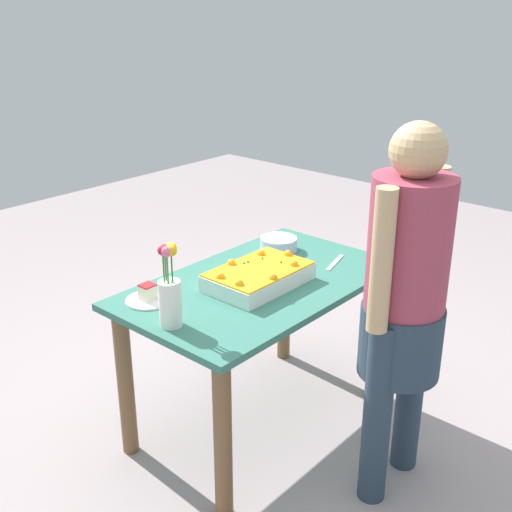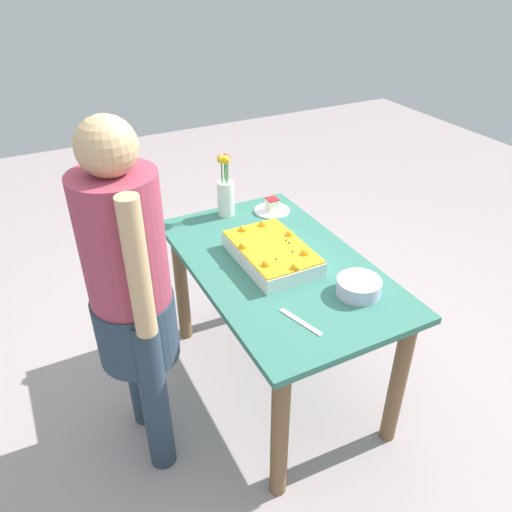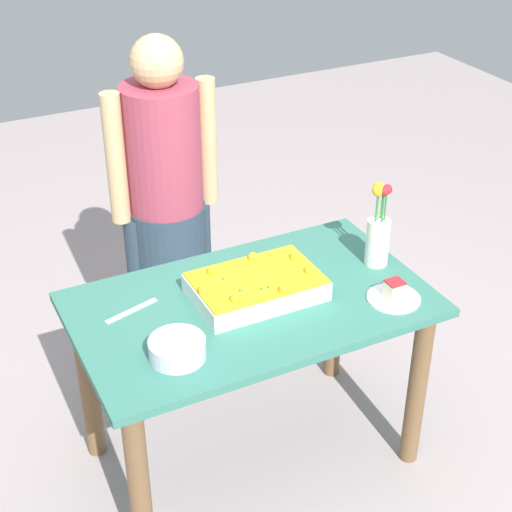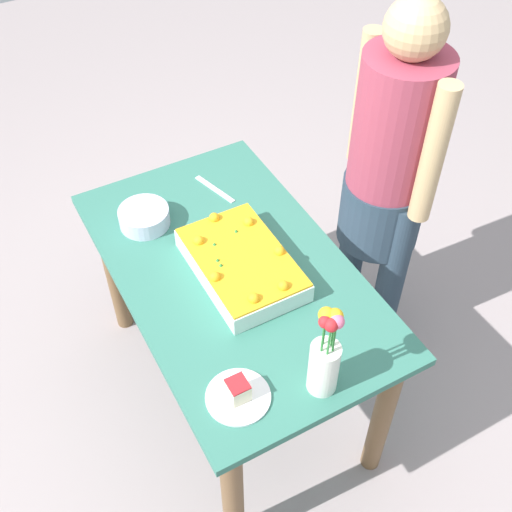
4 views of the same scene
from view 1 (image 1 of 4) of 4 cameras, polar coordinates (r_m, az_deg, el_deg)
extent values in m
plane|color=#A49596|center=(3.15, 0.29, -14.40)|extent=(8.00, 8.00, 0.00)
cube|color=#357363|center=(2.79, 0.32, -2.55)|extent=(1.23, 0.73, 0.03)
cylinder|color=brown|center=(2.47, -2.97, -16.03)|extent=(0.07, 0.07, 0.70)
cylinder|color=brown|center=(3.20, 10.65, -6.85)|extent=(0.07, 0.07, 0.70)
cylinder|color=brown|center=(2.83, -11.53, -11.00)|extent=(0.07, 0.07, 0.70)
cylinder|color=brown|center=(3.49, 2.53, -3.94)|extent=(0.07, 0.07, 0.70)
cube|color=white|center=(2.74, 0.23, -1.90)|extent=(0.44, 0.28, 0.07)
cube|color=gold|center=(2.72, 0.24, -1.15)|extent=(0.43, 0.28, 0.01)
sphere|color=gold|center=(2.86, 2.86, 0.19)|extent=(0.04, 0.04, 0.04)
sphere|color=gold|center=(2.86, 0.46, 0.23)|extent=(0.04, 0.04, 0.04)
sphere|color=gold|center=(2.76, -2.19, -0.63)|extent=(0.04, 0.04, 0.04)
sphere|color=gold|center=(2.63, -3.19, -1.83)|extent=(0.04, 0.04, 0.04)
sphere|color=gold|center=(2.57, -1.52, -2.45)|extent=(0.04, 0.04, 0.04)
sphere|color=gold|center=(2.62, 1.53, -1.92)|extent=(0.04, 0.04, 0.04)
sphere|color=gold|center=(2.75, 3.40, -0.72)|extent=(0.04, 0.04, 0.04)
cone|color=#2D8438|center=(2.78, -0.72, -0.52)|extent=(0.02, 0.02, 0.02)
cone|color=#2D8438|center=(2.76, -1.08, -0.66)|extent=(0.02, 0.02, 0.02)
cone|color=#2D8438|center=(2.81, 0.57, -0.23)|extent=(0.02, 0.02, 0.02)
cone|color=#2D8438|center=(2.78, 2.26, -0.58)|extent=(0.02, 0.02, 0.02)
cylinder|color=white|center=(2.64, -9.54, -3.89)|extent=(0.19, 0.19, 0.01)
cube|color=#FDF2C9|center=(2.63, -9.58, -3.22)|extent=(0.06, 0.06, 0.06)
cube|color=red|center=(2.62, -9.63, -2.57)|extent=(0.06, 0.06, 0.01)
cube|color=silver|center=(3.00, 7.04, -0.57)|extent=(0.20, 0.08, 0.00)
cylinder|color=white|center=(2.40, -7.64, -4.22)|extent=(0.09, 0.09, 0.18)
cylinder|color=#2D8438|center=(2.35, -7.50, -0.74)|extent=(0.01, 0.01, 0.12)
sphere|color=yellow|center=(2.33, -7.58, 0.67)|extent=(0.04, 0.04, 0.04)
cylinder|color=#2D8438|center=(2.35, -8.09, -0.75)|extent=(0.01, 0.01, 0.12)
sphere|color=red|center=(2.33, -8.17, 0.66)|extent=(0.03, 0.03, 0.03)
cylinder|color=#2D8438|center=(2.34, -8.23, -0.93)|extent=(0.01, 0.01, 0.12)
sphere|color=red|center=(2.31, -8.31, 0.49)|extent=(0.04, 0.04, 0.04)
cylinder|color=#2D8438|center=(2.32, -7.88, -1.02)|extent=(0.01, 0.01, 0.12)
sphere|color=#E4688D|center=(2.30, -7.95, 0.40)|extent=(0.04, 0.04, 0.04)
cylinder|color=#2D8438|center=(2.33, -7.49, -0.94)|extent=(0.01, 0.01, 0.12)
sphere|color=yellow|center=(2.31, -7.57, 0.48)|extent=(0.04, 0.04, 0.04)
cylinder|color=silver|center=(3.12, 2.02, 1.08)|extent=(0.18, 0.18, 0.07)
cylinder|color=#293B4B|center=(2.76, 13.58, -11.16)|extent=(0.11, 0.11, 0.78)
cylinder|color=#293B4B|center=(2.57, 10.73, -13.67)|extent=(0.11, 0.11, 0.78)
cylinder|color=#293B4B|center=(2.52, 12.70, -7.28)|extent=(0.32, 0.31, 0.28)
cylinder|color=#9E3A4F|center=(2.36, 13.46, 0.80)|extent=(0.30, 0.30, 0.52)
sphere|color=tan|center=(2.26, 14.24, 9.09)|extent=(0.20, 0.20, 0.20)
cylinder|color=tan|center=(2.52, 15.51, 1.95)|extent=(0.08, 0.08, 0.52)
cylinder|color=tan|center=(2.21, 11.12, -0.51)|extent=(0.08, 0.08, 0.52)
camera|label=2|loc=(3.58, 31.58, 20.03)|focal=35.00mm
camera|label=3|loc=(4.69, -11.52, 26.30)|focal=55.00mm
camera|label=4|loc=(2.41, -38.19, 28.46)|focal=45.00mm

